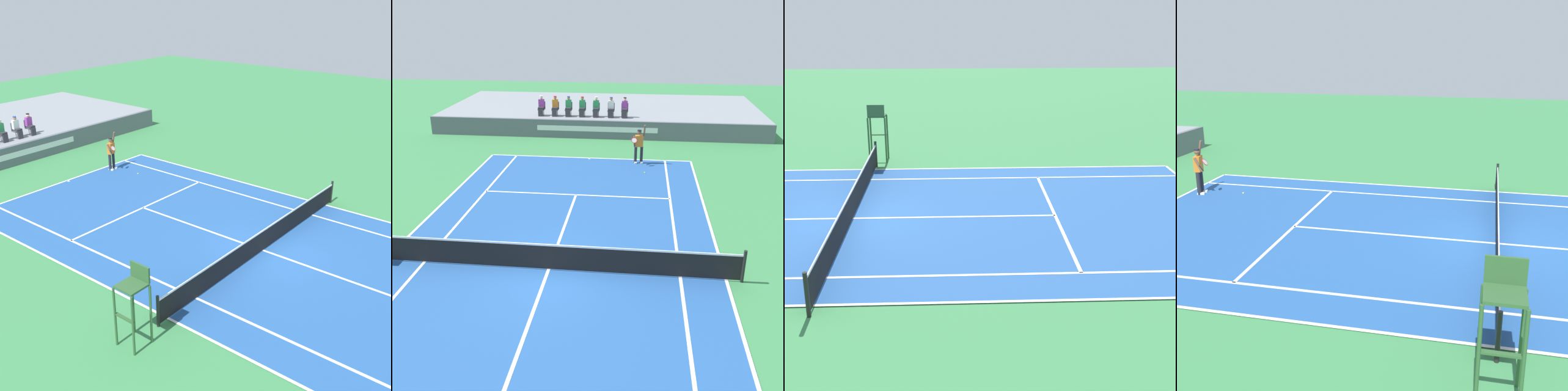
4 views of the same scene
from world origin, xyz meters
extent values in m
plane|color=#387F47|center=(0.00, 0.00, 0.00)|extent=(80.00, 80.00, 0.00)
cube|color=#235193|center=(0.00, 0.00, 0.01)|extent=(10.98, 23.78, 0.02)
cube|color=white|center=(0.00, 11.89, 0.02)|extent=(10.98, 0.10, 0.01)
cube|color=white|center=(-5.49, 0.00, 0.02)|extent=(0.10, 23.78, 0.01)
cube|color=white|center=(5.49, 0.00, 0.02)|extent=(0.10, 23.78, 0.01)
cube|color=white|center=(-4.11, 0.00, 0.02)|extent=(0.10, 23.78, 0.01)
cube|color=white|center=(4.11, 0.00, 0.02)|extent=(0.10, 23.78, 0.01)
cube|color=white|center=(0.00, 6.40, 0.02)|extent=(8.22, 0.10, 0.01)
cube|color=white|center=(0.00, 0.00, 0.02)|extent=(0.10, 12.80, 0.01)
cube|color=white|center=(0.00, 11.79, 0.02)|extent=(0.10, 0.20, 0.01)
cylinder|color=black|center=(-5.94, 0.00, 0.54)|extent=(0.10, 0.10, 1.07)
cylinder|color=black|center=(5.94, 0.00, 0.54)|extent=(0.10, 0.10, 1.07)
cube|color=black|center=(0.00, 0.00, 0.48)|extent=(11.78, 0.02, 0.84)
cube|color=white|center=(0.00, 0.00, 0.90)|extent=(11.78, 0.03, 0.06)
cube|color=#565B66|center=(0.00, 16.11, 0.58)|extent=(21.70, 0.24, 1.16)
cube|color=silver|center=(0.00, 15.99, 0.64)|extent=(7.59, 0.01, 0.32)
cube|color=#474C56|center=(-0.17, 17.23, 1.57)|extent=(0.44, 0.44, 0.06)
cylinder|color=#4C4C51|center=(0.01, 17.08, 1.35)|extent=(0.04, 0.04, 0.38)
cylinder|color=#4C4C51|center=(-0.34, 17.08, 1.35)|extent=(0.04, 0.04, 0.38)
cube|color=#2D2D33|center=(-0.17, 17.13, 1.65)|extent=(0.34, 0.44, 0.16)
cube|color=#2D2D33|center=(-0.17, 16.93, 1.38)|extent=(0.30, 0.14, 0.44)
cube|color=#2D8C51|center=(-0.17, 17.29, 1.94)|extent=(0.36, 0.22, 0.52)
cube|color=#474C56|center=(0.80, 17.23, 1.57)|extent=(0.44, 0.44, 0.06)
cube|color=#474C56|center=(0.80, 17.43, 1.82)|extent=(0.44, 0.06, 0.44)
cylinder|color=#4C4C51|center=(0.97, 17.08, 1.35)|extent=(0.04, 0.04, 0.38)
cylinder|color=#4C4C51|center=(0.62, 17.08, 1.35)|extent=(0.04, 0.04, 0.38)
cube|color=#2D2D33|center=(0.80, 17.13, 1.65)|extent=(0.34, 0.44, 0.16)
cube|color=#2D2D33|center=(0.80, 16.93, 1.38)|extent=(0.30, 0.14, 0.44)
cube|color=white|center=(0.80, 17.29, 1.94)|extent=(0.36, 0.22, 0.52)
sphere|color=#A37556|center=(0.80, 17.29, 2.31)|extent=(0.20, 0.20, 0.20)
cylinder|color=#2D4CA8|center=(0.80, 17.29, 2.40)|extent=(0.19, 0.19, 0.05)
cube|color=#474C56|center=(1.67, 17.23, 1.57)|extent=(0.44, 0.44, 0.06)
cube|color=#474C56|center=(1.67, 17.43, 1.82)|extent=(0.44, 0.06, 0.44)
cylinder|color=#4C4C51|center=(1.85, 17.08, 1.35)|extent=(0.04, 0.04, 0.38)
cylinder|color=#4C4C51|center=(1.50, 17.08, 1.35)|extent=(0.04, 0.04, 0.38)
cube|color=#2D2D33|center=(1.67, 17.13, 1.65)|extent=(0.34, 0.44, 0.16)
cube|color=#2D2D33|center=(1.67, 16.93, 1.38)|extent=(0.30, 0.14, 0.44)
cube|color=purple|center=(1.67, 17.29, 1.94)|extent=(0.36, 0.22, 0.52)
sphere|color=beige|center=(1.67, 17.29, 2.31)|extent=(0.20, 0.20, 0.20)
cylinder|color=black|center=(1.67, 17.29, 2.40)|extent=(0.19, 0.19, 0.05)
cylinder|color=#232328|center=(2.83, 11.38, 0.46)|extent=(0.15, 0.15, 0.92)
cylinder|color=#232328|center=(2.52, 11.32, 0.46)|extent=(0.15, 0.15, 0.92)
cube|color=white|center=(2.84, 11.32, 0.05)|extent=(0.17, 0.30, 0.10)
cube|color=white|center=(2.53, 11.26, 0.05)|extent=(0.17, 0.30, 0.10)
cube|color=orange|center=(2.67, 11.35, 1.22)|extent=(0.44, 0.31, 0.60)
sphere|color=brown|center=(2.67, 11.35, 1.69)|extent=(0.22, 0.22, 0.22)
cylinder|color=black|center=(2.67, 11.35, 1.78)|extent=(0.21, 0.21, 0.06)
cylinder|color=brown|center=(2.94, 11.37, 1.78)|extent=(0.13, 0.23, 0.61)
cylinder|color=brown|center=(2.44, 11.20, 1.24)|extent=(0.15, 0.34, 0.56)
cylinder|color=black|center=(2.42, 11.07, 1.11)|extent=(0.07, 0.19, 0.25)
torus|color=red|center=(2.42, 10.90, 1.37)|extent=(0.34, 0.25, 0.26)
cylinder|color=silver|center=(2.42, 10.90, 1.37)|extent=(0.30, 0.21, 0.22)
sphere|color=#D1E533|center=(3.03, 9.72, 0.03)|extent=(0.07, 0.07, 0.07)
cylinder|color=#2D562D|center=(-7.29, -0.35, 0.95)|extent=(0.07, 0.07, 1.90)
cylinder|color=#2D562D|center=(-7.29, 0.35, 0.95)|extent=(0.07, 0.07, 1.90)
cylinder|color=#2D562D|center=(-6.59, -0.35, 0.95)|extent=(0.07, 0.07, 1.90)
cylinder|color=#2D562D|center=(-6.59, 0.35, 0.95)|extent=(0.07, 0.07, 1.90)
cube|color=#2D562D|center=(-6.94, 0.00, 1.93)|extent=(0.70, 0.70, 0.06)
cube|color=#2D562D|center=(-6.59, 0.00, 2.20)|extent=(0.06, 0.70, 0.48)
cube|color=#2D562D|center=(-7.26, 0.00, 1.04)|extent=(0.10, 0.70, 0.04)
camera|label=1|loc=(-15.04, -8.71, 9.54)|focal=46.77mm
camera|label=2|loc=(2.67, -12.55, 7.71)|focal=42.84mm
camera|label=3|loc=(17.43, 3.27, 6.68)|focal=54.08mm
camera|label=4|loc=(-14.56, 0.41, 5.85)|focal=46.89mm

